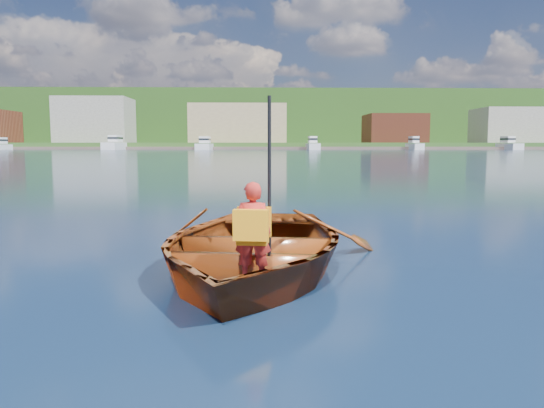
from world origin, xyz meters
TOP-DOWN VIEW (x-y plane):
  - ground at (0.00, 0.00)m, footprint 600.00×600.00m
  - rowboat at (1.07, 0.86)m, footprint 3.64×4.70m
  - child_paddler at (1.10, -0.05)m, footprint 0.40×0.37m
  - shoreline at (0.00, 236.61)m, footprint 400.00×140.00m
  - dock at (3.63, 148.00)m, footprint 160.01×11.78m
  - waterfront_buildings at (-7.74, 165.00)m, footprint 202.00×16.00m
  - marina_yachts at (-3.51, 143.33)m, footprint 145.44×13.90m
  - hillside_trees at (-8.43, 234.69)m, footprint 294.69×89.32m

SIDE VIEW (x-z plane):
  - ground at x=0.00m, z-range 0.00..0.00m
  - rowboat at x=1.07m, z-range -0.15..0.75m
  - dock at x=3.63m, z-range 0.00..0.80m
  - child_paddler at x=1.10m, z-range -0.30..1.55m
  - marina_yachts at x=-3.51m, z-range -0.77..3.48m
  - waterfront_buildings at x=-7.74m, z-range 0.74..14.74m
  - shoreline at x=0.00m, z-range -0.68..21.32m
  - hillside_trees at x=-8.43m, z-range 5.06..29.92m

